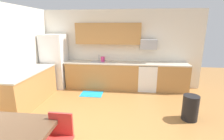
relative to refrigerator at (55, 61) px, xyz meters
name	(u,v)px	position (x,y,z in m)	size (l,w,h in m)	color
ground_plane	(107,124)	(2.18, -2.22, -0.94)	(12.00, 12.00, 0.00)	#9E6B38
wall_back	(117,49)	(2.18, 0.43, 0.41)	(5.80, 0.10, 2.70)	silver
cabinet_run_back	(102,75)	(1.68, 0.08, -0.49)	(2.50, 0.60, 0.90)	#AD7A42
cabinet_run_back_right	(172,78)	(4.06, 0.08, -0.49)	(1.05, 0.60, 0.90)	#AD7A42
cabinet_run_left	(30,88)	(-0.12, -1.42, -0.49)	(0.60, 2.00, 0.90)	#AD7A42
countertop_back	(116,63)	(2.18, 0.08, -0.02)	(4.80, 0.64, 0.04)	beige
countertop_left	(28,72)	(-0.12, -1.42, -0.02)	(0.64, 2.00, 0.04)	beige
upper_cabinets_back	(108,34)	(1.88, 0.21, 0.96)	(2.20, 0.34, 0.70)	#AD7A42
refrigerator	(55,61)	(0.00, 0.00, 0.00)	(0.76, 0.70, 1.88)	white
oven_range	(147,77)	(3.23, 0.08, -0.49)	(0.60, 0.60, 0.91)	white
microwave	(148,44)	(3.23, 0.18, 0.62)	(0.54, 0.36, 0.32)	#9EA0A5
sink_basin	(98,64)	(1.54, 0.08, -0.06)	(0.48, 0.40, 0.14)	#A5A8AD
sink_faucet	(99,58)	(1.54, 0.26, 0.10)	(0.02, 0.02, 0.24)	#B2B5BA
dining_table	(2,132)	(0.89, -3.66, -0.26)	(1.40, 0.90, 0.74)	brown
chair_near_table	(59,137)	(1.63, -3.45, -0.44)	(0.41, 0.41, 0.85)	red
trash_bin	(190,108)	(4.08, -1.80, -0.64)	(0.36, 0.36, 0.60)	black
floor_mat	(92,94)	(1.44, -0.57, -0.93)	(0.70, 0.50, 0.01)	#198CBF
kettle	(103,59)	(1.70, 0.13, 0.08)	(0.14, 0.14, 0.20)	#CC3372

